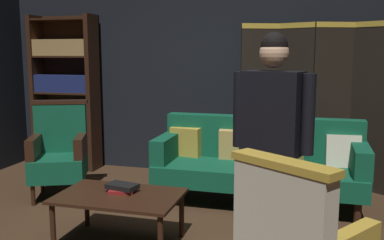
% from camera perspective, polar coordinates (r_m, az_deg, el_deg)
% --- Properties ---
extents(back_wall, '(7.20, 0.10, 2.80)m').
position_cam_1_polar(back_wall, '(5.58, 4.54, 7.09)').
color(back_wall, black).
rests_on(back_wall, ground_plane).
extents(folding_screen, '(2.10, 0.33, 1.90)m').
position_cam_1_polar(folding_screen, '(5.25, 17.67, 2.05)').
color(folding_screen, black).
rests_on(folding_screen, ground_plane).
extents(bookshelf, '(0.90, 0.32, 2.05)m').
position_cam_1_polar(bookshelf, '(6.15, -16.12, 3.94)').
color(bookshelf, black).
rests_on(bookshelf, ground_plane).
extents(velvet_couch, '(2.12, 0.78, 0.88)m').
position_cam_1_polar(velvet_couch, '(4.65, 8.76, -5.10)').
color(velvet_couch, black).
rests_on(velvet_couch, ground_plane).
extents(coffee_table, '(1.00, 0.64, 0.42)m').
position_cam_1_polar(coffee_table, '(3.68, -9.46, -10.24)').
color(coffee_table, black).
rests_on(coffee_table, ground_plane).
extents(armchair_wing_left, '(0.76, 0.75, 1.04)m').
position_cam_1_polar(armchair_wing_left, '(4.99, -16.90, -4.01)').
color(armchair_wing_left, black).
rests_on(armchair_wing_left, ground_plane).
extents(standing_figure, '(0.57, 0.32, 1.70)m').
position_cam_1_polar(standing_figure, '(3.08, 10.35, -1.44)').
color(standing_figure, black).
rests_on(standing_figure, ground_plane).
extents(book_red_leather, '(0.24, 0.22, 0.03)m').
position_cam_1_polar(book_red_leather, '(3.73, -9.05, -9.00)').
color(book_red_leather, maroon).
rests_on(book_red_leather, coffee_table).
extents(book_black_cloth, '(0.28, 0.20, 0.04)m').
position_cam_1_polar(book_black_cloth, '(3.72, -9.07, -8.51)').
color(book_black_cloth, black).
rests_on(book_black_cloth, book_red_leather).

